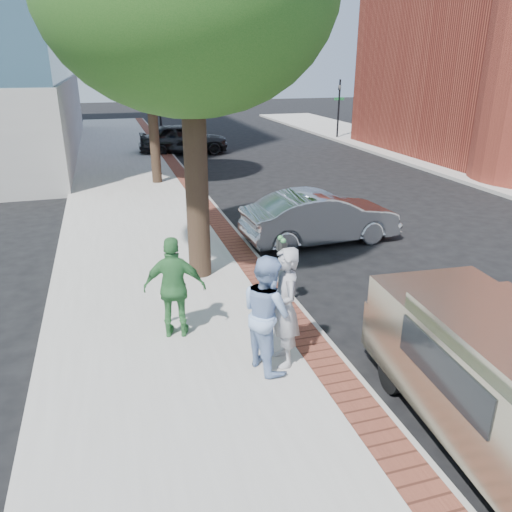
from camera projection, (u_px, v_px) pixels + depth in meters
name	position (u px, v px, depth m)	size (l,w,h in m)	color
ground	(246.00, 311.00, 10.42)	(120.00, 120.00, 0.00)	black
sidewalk	(141.00, 211.00, 17.12)	(5.00, 60.00, 0.15)	#9E9991
brick_strip	(204.00, 204.00, 17.68)	(0.60, 60.00, 0.01)	brown
curb	(214.00, 205.00, 17.80)	(0.10, 60.00, 0.15)	gray
signal_near	(160.00, 109.00, 29.46)	(0.70, 0.15, 3.80)	black
signal_far	(339.00, 104.00, 32.57)	(0.70, 0.15, 3.80)	black
tree_far	(148.00, 49.00, 19.05)	(4.80, 4.80, 7.14)	black
parking_meter	(282.00, 256.00, 10.04)	(0.12, 0.32, 1.47)	gray
person_gray	(284.00, 308.00, 8.04)	(0.74, 0.49, 2.04)	#9A999E
person_officer	(267.00, 313.00, 7.97)	(0.95, 0.74, 1.95)	#8FADDD
person_green	(175.00, 288.00, 8.90)	(1.11, 0.46, 1.90)	#3B8142
sedan_silver	(321.00, 217.00, 14.16)	(1.56, 4.47, 1.47)	#AFB1B6
bg_car	(183.00, 139.00, 27.90)	(1.99, 4.93, 1.68)	black
van	(504.00, 381.00, 6.49)	(2.20, 4.99, 1.80)	gray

